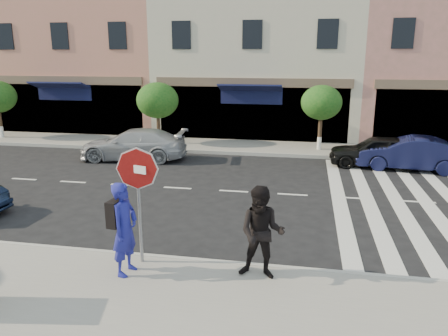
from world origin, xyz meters
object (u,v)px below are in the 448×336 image
stop_sign (138,180)px  walker (262,233)px  photographer (125,229)px  car_far_mid (377,151)px  car_far_left (133,144)px  car_far_right (409,153)px

stop_sign → walker: 2.79m
stop_sign → photographer: (-0.12, -0.52, -0.89)m
car_far_mid → walker: bearing=-16.8°
walker → car_far_left: bearing=128.2°
photographer → car_far_mid: (6.50, 10.80, -0.47)m
stop_sign → walker: size_ratio=1.34×
photographer → car_far_mid: 12.61m
photographer → car_far_right: photographer is taller
car_far_right → stop_sign: bearing=-30.5°
car_far_mid → stop_sign: bearing=-28.9°
car_far_left → car_far_right: size_ratio=1.14×
photographer → car_far_left: photographer is taller
stop_sign → car_far_right: size_ratio=0.63×
car_far_mid → photographer: bearing=-28.2°
photographer → car_far_right: bearing=-28.3°
walker → car_far_mid: 11.11m
photographer → walker: bearing=-75.0°
photographer → walker: size_ratio=1.02×
car_far_right → car_far_left: bearing=-81.4°
car_far_mid → car_far_right: size_ratio=0.94×
photographer → walker: 2.78m
walker → car_far_right: bearing=67.9°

